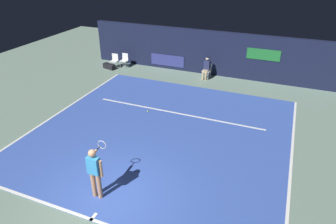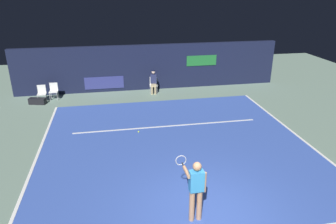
% 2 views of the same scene
% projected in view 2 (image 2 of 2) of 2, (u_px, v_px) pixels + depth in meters
% --- Properties ---
extents(ground_plane, '(30.57, 30.57, 0.00)m').
position_uv_depth(ground_plane, '(175.00, 145.00, 12.14)').
color(ground_plane, slate).
extents(court_surface, '(10.24, 10.09, 0.01)m').
position_uv_depth(court_surface, '(175.00, 145.00, 12.14)').
color(court_surface, '#3856B2').
rests_on(court_surface, ground).
extents(line_sideline_left, '(0.10, 10.09, 0.01)m').
position_uv_depth(line_sideline_left, '(296.00, 134.00, 12.99)').
color(line_sideline_left, white).
rests_on(line_sideline_left, court_surface).
extents(line_sideline_right, '(0.10, 10.09, 0.01)m').
position_uv_depth(line_sideline_right, '(37.00, 157.00, 11.27)').
color(line_sideline_right, white).
rests_on(line_sideline_right, court_surface).
extents(line_service, '(7.99, 0.10, 0.01)m').
position_uv_depth(line_service, '(167.00, 126.00, 13.74)').
color(line_service, white).
rests_on(line_service, court_surface).
extents(back_wall, '(15.24, 0.33, 2.60)m').
position_uv_depth(back_wall, '(150.00, 67.00, 18.32)').
color(back_wall, '#141933').
rests_on(back_wall, ground).
extents(tennis_player, '(0.64, 0.93, 1.73)m').
position_uv_depth(tennis_player, '(196.00, 187.00, 7.95)').
color(tennis_player, tan).
rests_on(tennis_player, ground).
extents(line_judge_on_chair, '(0.49, 0.57, 1.32)m').
position_uv_depth(line_judge_on_chair, '(154.00, 81.00, 17.76)').
color(line_judge_on_chair, white).
rests_on(line_judge_on_chair, ground).
extents(courtside_chair_near, '(0.46, 0.43, 0.88)m').
position_uv_depth(courtside_chair_near, '(42.00, 92.00, 16.52)').
color(courtside_chair_near, white).
rests_on(courtside_chair_near, ground).
extents(courtside_chair_far, '(0.45, 0.43, 0.88)m').
position_uv_depth(courtside_chair_far, '(54.00, 90.00, 16.89)').
color(courtside_chair_far, white).
rests_on(courtside_chair_far, ground).
extents(tennis_ball, '(0.07, 0.07, 0.07)m').
position_uv_depth(tennis_ball, '(139.00, 132.00, 13.15)').
color(tennis_ball, '#CCE033').
rests_on(tennis_ball, court_surface).
extents(equipment_bag, '(0.89, 0.52, 0.32)m').
position_uv_depth(equipment_bag, '(37.00, 101.00, 16.29)').
color(equipment_bag, black).
rests_on(equipment_bag, ground).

